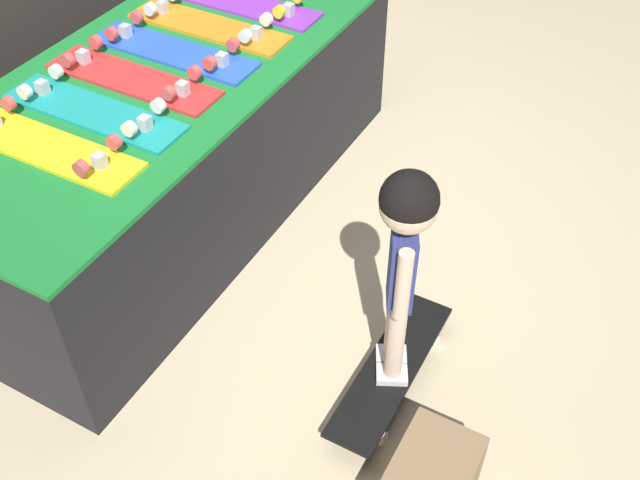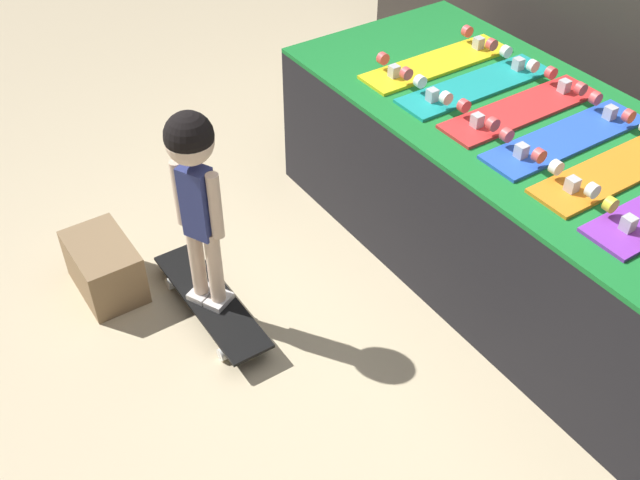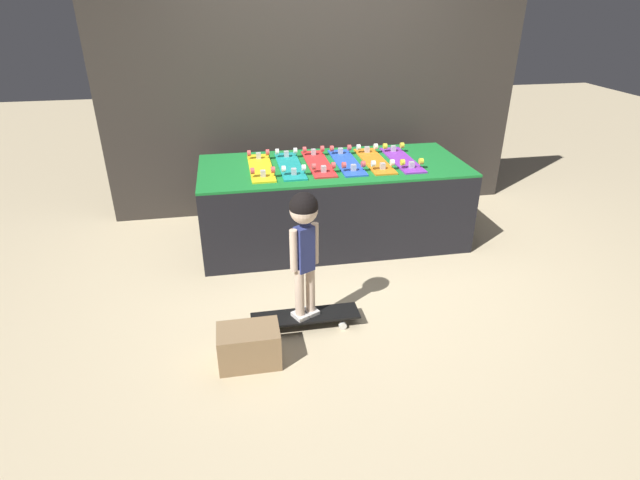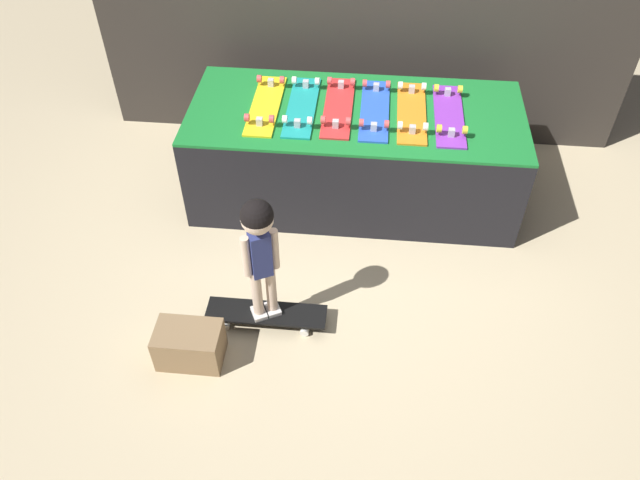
{
  "view_description": "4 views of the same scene",
  "coord_description": "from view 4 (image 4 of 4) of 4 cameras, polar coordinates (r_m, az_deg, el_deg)",
  "views": [
    {
      "loc": [
        -2.01,
        -1.27,
        2.28
      ],
      "look_at": [
        -0.32,
        -0.34,
        0.45
      ],
      "focal_mm": 42.0,
      "sensor_mm": 36.0,
      "label": 1
    },
    {
      "loc": [
        1.63,
        -1.54,
        2.29
      ],
      "look_at": [
        -0.23,
        -0.31,
        0.38
      ],
      "focal_mm": 42.0,
      "sensor_mm": 36.0,
      "label": 2
    },
    {
      "loc": [
        -0.86,
        -3.47,
        2.05
      ],
      "look_at": [
        -0.28,
        -0.29,
        0.44
      ],
      "focal_mm": 28.0,
      "sensor_mm": 36.0,
      "label": 3
    },
    {
      "loc": [
        0.1,
        -3.04,
        3.06
      ],
      "look_at": [
        -0.15,
        -0.37,
        0.41
      ],
      "focal_mm": 35.0,
      "sensor_mm": 36.0,
      "label": 4
    }
  ],
  "objects": [
    {
      "name": "ground_plane",
      "position": [
        4.31,
        2.52,
        -0.53
      ],
      "size": [
        16.0,
        16.0,
        0.0
      ],
      "primitive_type": "plane",
      "color": "beige"
    },
    {
      "name": "display_rack",
      "position": [
        4.52,
        3.15,
        7.89
      ],
      "size": [
        2.28,
        0.99,
        0.71
      ],
      "color": "black",
      "rests_on": "ground_plane"
    },
    {
      "name": "skateboard_yellow_on_rack",
      "position": [
        4.37,
        -5.0,
        12.27
      ],
      "size": [
        0.19,
        0.74,
        0.09
      ],
      "color": "yellow",
      "rests_on": "display_rack"
    },
    {
      "name": "skateboard_teal_on_rack",
      "position": [
        4.34,
        -1.68,
        12.17
      ],
      "size": [
        0.19,
        0.74,
        0.09
      ],
      "color": "teal",
      "rests_on": "display_rack"
    },
    {
      "name": "skateboard_red_on_rack",
      "position": [
        4.33,
        1.69,
        12.13
      ],
      "size": [
        0.19,
        0.74,
        0.09
      ],
      "color": "red",
      "rests_on": "display_rack"
    },
    {
      "name": "skateboard_blue_on_rack",
      "position": [
        4.32,
        5.03,
        11.85
      ],
      "size": [
        0.19,
        0.74,
        0.09
      ],
      "color": "blue",
      "rests_on": "display_rack"
    },
    {
      "name": "skateboard_orange_on_rack",
      "position": [
        4.32,
        8.38,
        11.57
      ],
      "size": [
        0.19,
        0.74,
        0.09
      ],
      "color": "orange",
      "rests_on": "display_rack"
    },
    {
      "name": "skateboard_purple_on_rack",
      "position": [
        4.33,
        11.71,
        11.19
      ],
      "size": [
        0.19,
        0.74,
        0.09
      ],
      "color": "purple",
      "rests_on": "display_rack"
    },
    {
      "name": "skateboard_on_floor",
      "position": [
        3.83,
        -4.93,
        -6.75
      ],
      "size": [
        0.73,
        0.19,
        0.09
      ],
      "color": "black",
      "rests_on": "ground_plane"
    },
    {
      "name": "child",
      "position": [
        3.36,
        -5.59,
        0.03
      ],
      "size": [
        0.2,
        0.18,
        0.88
      ],
      "rotation": [
        0.0,
        0.0,
        0.46
      ],
      "color": "silver",
      "rests_on": "skateboard_on_floor"
    },
    {
      "name": "storage_box",
      "position": [
        3.7,
        -11.85,
        -9.36
      ],
      "size": [
        0.37,
        0.24,
        0.24
      ],
      "color": "#8E704C",
      "rests_on": "ground_plane"
    }
  ]
}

